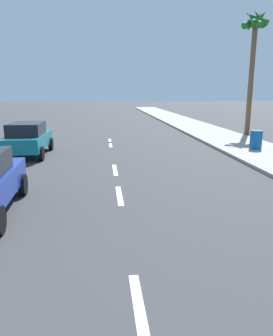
# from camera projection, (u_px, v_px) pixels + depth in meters

# --- Properties ---
(ground_plane) EXTENTS (160.00, 160.00, 0.00)m
(ground_plane) POSITION_uv_depth(u_px,v_px,m) (111.00, 149.00, 17.17)
(ground_plane) COLOR #38383A
(sidewalk_strip) EXTENTS (3.60, 80.00, 0.14)m
(sidewalk_strip) POSITION_uv_depth(u_px,v_px,m) (229.00, 140.00, 19.84)
(sidewalk_strip) COLOR #9E998E
(sidewalk_strip) RESTS_ON ground
(lane_stripe_2) EXTENTS (0.16, 1.80, 0.01)m
(lane_stripe_2) POSITION_uv_depth(u_px,v_px,m) (140.00, 311.00, 4.53)
(lane_stripe_2) COLOR white
(lane_stripe_2) RESTS_ON ground
(lane_stripe_3) EXTENTS (0.16, 1.80, 0.01)m
(lane_stripe_3) POSITION_uv_depth(u_px,v_px,m) (119.00, 195.00, 9.53)
(lane_stripe_3) COLOR white
(lane_stripe_3) RESTS_ON ground
(lane_stripe_4) EXTENTS (0.16, 1.80, 0.01)m
(lane_stripe_4) POSITION_uv_depth(u_px,v_px,m) (115.00, 170.00, 12.60)
(lane_stripe_4) COLOR white
(lane_stripe_4) RESTS_ON ground
(lane_stripe_5) EXTENTS (0.16, 1.80, 0.01)m
(lane_stripe_5) POSITION_uv_depth(u_px,v_px,m) (111.00, 145.00, 18.52)
(lane_stripe_5) COLOR white
(lane_stripe_5) RESTS_ON ground
(lane_stripe_6) EXTENTS (0.16, 1.80, 0.01)m
(lane_stripe_6) POSITION_uv_depth(u_px,v_px,m) (110.00, 141.00, 19.86)
(lane_stripe_6) COLOR white
(lane_stripe_6) RESTS_ON ground
(parked_car_teal) EXTENTS (1.85, 3.93, 1.57)m
(parked_car_teal) POSITION_uv_depth(u_px,v_px,m) (28.00, 138.00, 15.25)
(parked_car_teal) COLOR #14727A
(parked_car_teal) RESTS_ON ground
(palm_tree_far) EXTENTS (1.86, 1.80, 8.40)m
(palm_tree_far) POSITION_uv_depth(u_px,v_px,m) (254.00, 37.00, 21.58)
(palm_tree_far) COLOR brown
(palm_tree_far) RESTS_ON ground
(trash_bin_far) EXTENTS (0.60, 0.60, 0.93)m
(trash_bin_far) POSITION_uv_depth(u_px,v_px,m) (256.00, 140.00, 16.29)
(trash_bin_far) COLOR #14518C
(trash_bin_far) RESTS_ON sidewalk_strip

